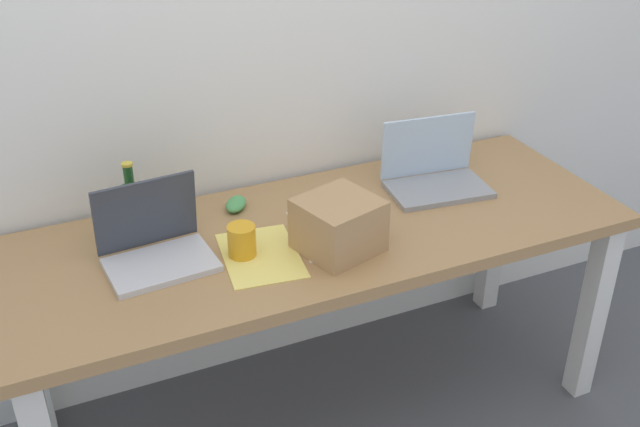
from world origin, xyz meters
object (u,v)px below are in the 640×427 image
(desk, at_px, (320,255))
(coffee_mug, at_px, (242,241))
(computer_mouse, at_px, (236,204))
(laptop_right, at_px, (434,173))
(laptop_left, at_px, (155,246))
(beer_bottle, at_px, (133,207))
(cardboard_box, at_px, (339,225))

(desk, bearing_deg, coffee_mug, -169.25)
(computer_mouse, bearing_deg, desk, -15.47)
(computer_mouse, bearing_deg, laptop_right, 21.89)
(laptop_left, distance_m, coffee_mug, 0.24)
(laptop_left, xyz_separation_m, coffee_mug, (0.23, -0.07, -0.00))
(beer_bottle, bearing_deg, cardboard_box, -32.77)
(cardboard_box, bearing_deg, laptop_right, 26.15)
(beer_bottle, relative_size, computer_mouse, 2.28)
(desk, xyz_separation_m, laptop_right, (0.45, 0.09, 0.15))
(laptop_left, distance_m, laptop_right, 0.95)
(desk, distance_m, beer_bottle, 0.58)
(desk, relative_size, laptop_left, 6.15)
(desk, bearing_deg, cardboard_box, -88.80)
(desk, distance_m, laptop_left, 0.51)
(laptop_right, bearing_deg, desk, -168.54)
(beer_bottle, distance_m, cardboard_box, 0.61)
(laptop_right, height_order, coffee_mug, laptop_right)
(beer_bottle, xyz_separation_m, coffee_mug, (0.25, -0.25, -0.04))
(cardboard_box, bearing_deg, computer_mouse, 119.52)
(computer_mouse, height_order, cardboard_box, cardboard_box)
(beer_bottle, bearing_deg, laptop_right, -6.51)
(laptop_left, relative_size, laptop_right, 0.89)
(desk, relative_size, beer_bottle, 8.28)
(cardboard_box, relative_size, coffee_mug, 2.19)
(laptop_left, relative_size, cardboard_box, 1.47)
(computer_mouse, distance_m, cardboard_box, 0.40)
(computer_mouse, relative_size, cardboard_box, 0.48)
(laptop_right, xyz_separation_m, computer_mouse, (-0.65, 0.12, -0.03))
(desk, height_order, laptop_right, laptop_right)
(laptop_right, xyz_separation_m, beer_bottle, (-0.96, 0.11, 0.03))
(laptop_left, height_order, beer_bottle, beer_bottle)
(laptop_left, xyz_separation_m, beer_bottle, (-0.02, 0.18, 0.03))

